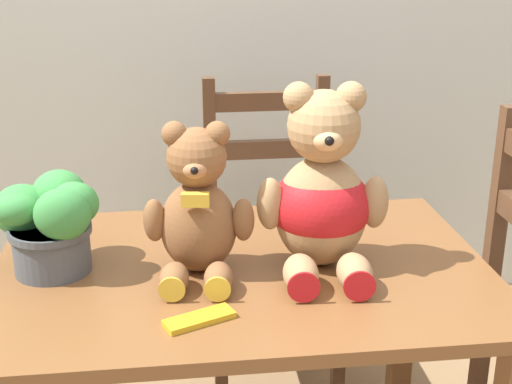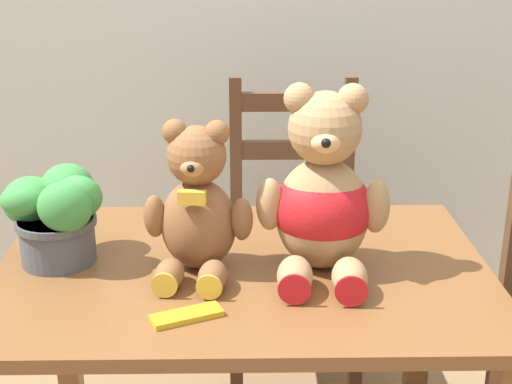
{
  "view_description": "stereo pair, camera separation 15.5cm",
  "coord_description": "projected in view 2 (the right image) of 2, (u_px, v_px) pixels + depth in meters",
  "views": [
    {
      "loc": [
        -0.15,
        -1.08,
        1.41
      ],
      "look_at": [
        0.03,
        0.38,
        0.88
      ],
      "focal_mm": 50.0,
      "sensor_mm": 36.0,
      "label": 1
    },
    {
      "loc": [
        0.01,
        -1.09,
        1.41
      ],
      "look_at": [
        0.03,
        0.38,
        0.88
      ],
      "focal_mm": 50.0,
      "sensor_mm": 36.0,
      "label": 2
    }
  ],
  "objects": [
    {
      "name": "teddy_bear_left",
      "position": [
        197.0,
        208.0,
        1.55
      ],
      "size": [
        0.24,
        0.25,
        0.34
      ],
      "rotation": [
        0.0,
        0.0,
        3.03
      ],
      "color": "brown",
      "rests_on": "dining_table"
    },
    {
      "name": "teddy_bear_right",
      "position": [
        323.0,
        198.0,
        1.55
      ],
      "size": [
        0.29,
        0.31,
        0.42
      ],
      "rotation": [
        0.0,
        0.0,
        3.06
      ],
      "color": "tan",
      "rests_on": "dining_table"
    },
    {
      "name": "dining_table",
      "position": [
        243.0,
        309.0,
        1.66
      ],
      "size": [
        1.12,
        0.76,
        0.7
      ],
      "color": "brown",
      "rests_on": "ground_plane"
    },
    {
      "name": "potted_plant",
      "position": [
        56.0,
        212.0,
        1.61
      ],
      "size": [
        0.24,
        0.22,
        0.21
      ],
      "color": "#4C5156",
      "rests_on": "dining_table"
    },
    {
      "name": "wooden_chair_behind",
      "position": [
        293.0,
        240.0,
        2.35
      ],
      "size": [
        0.42,
        0.4,
        0.98
      ],
      "rotation": [
        0.0,
        0.0,
        3.14
      ],
      "color": "brown",
      "rests_on": "ground_plane"
    },
    {
      "name": "chocolate_bar",
      "position": [
        187.0,
        316.0,
        1.39
      ],
      "size": [
        0.15,
        0.1,
        0.01
      ],
      "primitive_type": "cube",
      "rotation": [
        0.0,
        0.0,
        0.41
      ],
      "color": "gold",
      "rests_on": "dining_table"
    }
  ]
}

